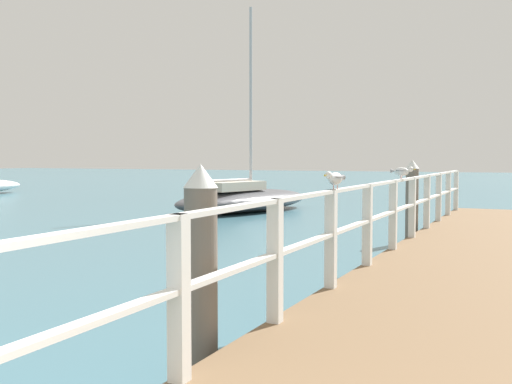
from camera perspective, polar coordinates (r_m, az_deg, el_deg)
pier_deck at (r=10.38m, az=19.31°, el=-6.44°), size 2.69×18.24×0.38m
pier_railing at (r=10.47m, az=12.49°, el=-1.35°), size 0.12×16.76×1.14m
dock_piling_near at (r=5.28m, az=-5.07°, el=-7.36°), size 0.29×0.29×1.85m
dock_piling_far at (r=14.14m, az=14.13°, el=-0.79°), size 0.29×0.29×1.85m
seagull_foreground at (r=7.35m, az=7.25°, el=1.29°), size 0.21×0.48×0.21m
seagull_background at (r=11.07m, az=13.28°, el=1.88°), size 0.46×0.24×0.21m
boat_1 at (r=21.50m, az=-1.11°, el=-0.65°), size 3.75×6.80×7.08m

